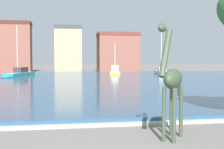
# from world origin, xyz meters

# --- Properties ---
(harbor_water) EXTENTS (79.11, 52.13, 0.29)m
(harbor_water) POSITION_xyz_m (0.00, 32.89, 0.14)
(harbor_water) COLOR #2D5170
(harbor_water) RESTS_ON ground
(quay_edge_coping) EXTENTS (79.11, 0.50, 0.12)m
(quay_edge_coping) POSITION_xyz_m (0.00, 6.58, 0.06)
(quay_edge_coping) COLOR #ADA89E
(quay_edge_coping) RESTS_ON ground
(giraffe_statue) EXTENTS (1.82, 2.28, 4.50)m
(giraffe_statue) POSITION_xyz_m (2.47, 3.70, 2.30)
(giraffe_statue) COLOR #3D4C38
(giraffe_statue) RESTS_ON ground
(sailboat_grey) EXTENTS (2.57, 6.08, 8.12)m
(sailboat_grey) POSITION_xyz_m (16.34, 47.11, 0.55)
(sailboat_grey) COLOR #939399
(sailboat_grey) RESTS_ON ground
(sailboat_teal) EXTENTS (4.58, 9.41, 8.39)m
(sailboat_teal) POSITION_xyz_m (-8.76, 43.36, 0.59)
(sailboat_teal) COLOR teal
(sailboat_teal) RESTS_ON ground
(sailboat_yellow) EXTENTS (3.20, 9.72, 5.93)m
(sailboat_yellow) POSITION_xyz_m (7.89, 48.36, 0.59)
(sailboat_yellow) COLOR gold
(sailboat_yellow) RESTS_ON ground
(townhouse_narrow_midrow) EXTENTS (8.24, 5.14, 11.27)m
(townhouse_narrow_midrow) POSITION_xyz_m (-12.54, 63.49, 5.65)
(townhouse_narrow_midrow) COLOR #8E5142
(townhouse_narrow_midrow) RESTS_ON ground
(townhouse_tall_gabled) EXTENTS (6.00, 7.62, 10.38)m
(townhouse_tall_gabled) POSITION_xyz_m (-0.40, 63.18, 5.20)
(townhouse_tall_gabled) COLOR tan
(townhouse_tall_gabled) RESTS_ON ground
(townhouse_wide_warehouse) EXTENTS (9.15, 5.97, 8.92)m
(townhouse_wide_warehouse) POSITION_xyz_m (10.73, 61.01, 4.47)
(townhouse_wide_warehouse) COLOR #8E5142
(townhouse_wide_warehouse) RESTS_ON ground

